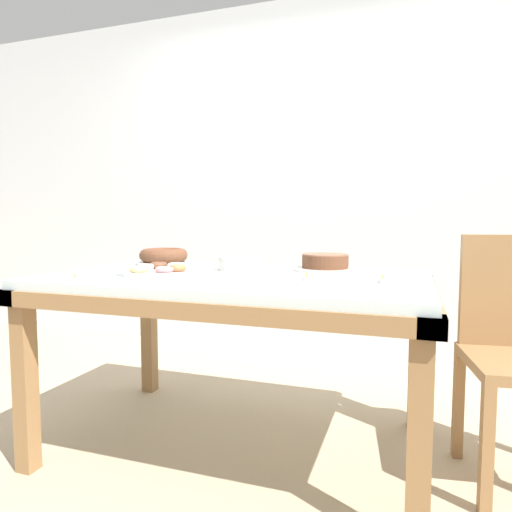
# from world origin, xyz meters

# --- Properties ---
(ground_plane) EXTENTS (12.00, 12.00, 0.00)m
(ground_plane) POSITION_xyz_m (0.00, 0.00, 0.00)
(ground_plane) COLOR tan
(wall_back) EXTENTS (8.00, 0.10, 2.60)m
(wall_back) POSITION_xyz_m (0.00, 1.57, 1.30)
(wall_back) COLOR silver
(wall_back) RESTS_ON ground
(dining_table) EXTENTS (1.59, 1.02, 0.77)m
(dining_table) POSITION_xyz_m (0.00, 0.00, 0.68)
(dining_table) COLOR silver
(dining_table) RESTS_ON ground
(cake_chocolate_round) EXTENTS (0.29, 0.29, 0.08)m
(cake_chocolate_round) POSITION_xyz_m (0.33, 0.24, 0.80)
(cake_chocolate_round) COLOR silver
(cake_chocolate_round) RESTS_ON dining_table
(cake_golden_bundt) EXTENTS (0.28, 0.28, 0.08)m
(cake_golden_bundt) POSITION_xyz_m (-0.51, 0.25, 0.81)
(cake_golden_bundt) COLOR silver
(cake_golden_bundt) RESTS_ON dining_table
(pastry_platter) EXTENTS (0.37, 0.37, 0.04)m
(pastry_platter) POSITION_xyz_m (-0.32, -0.10, 0.78)
(pastry_platter) COLOR silver
(pastry_platter) RESTS_ON dining_table
(plate_stack) EXTENTS (0.21, 0.21, 0.06)m
(plate_stack) POSITION_xyz_m (-0.04, 0.14, 0.80)
(plate_stack) COLOR silver
(plate_stack) RESTS_ON dining_table
(tealight_centre) EXTENTS (0.04, 0.04, 0.04)m
(tealight_centre) POSITION_xyz_m (-0.50, -0.42, 0.78)
(tealight_centre) COLOR silver
(tealight_centre) RESTS_ON dining_table
(tealight_near_cakes) EXTENTS (0.04, 0.04, 0.04)m
(tealight_near_cakes) POSITION_xyz_m (0.33, -0.14, 0.78)
(tealight_near_cakes) COLOR silver
(tealight_near_cakes) RESTS_ON dining_table
(tealight_near_front) EXTENTS (0.04, 0.04, 0.04)m
(tealight_near_front) POSITION_xyz_m (0.60, -0.09, 0.78)
(tealight_near_front) COLOR silver
(tealight_near_front) RESTS_ON dining_table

